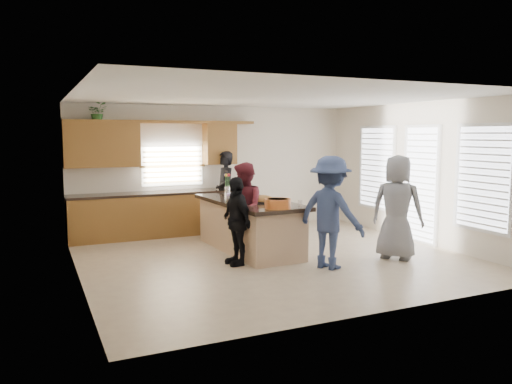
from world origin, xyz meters
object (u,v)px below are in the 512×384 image
island (249,227)px  woman_right_back (330,213)px  woman_left_back (225,192)px  woman_right_front (397,207)px  salad_bowl (278,203)px  woman_left_mid (244,210)px  woman_left_front (236,221)px

island → woman_right_back: bearing=-70.3°
woman_left_back → woman_right_front: woman_right_front is taller
island → salad_bowl: bearing=-92.2°
salad_bowl → woman_right_back: 0.88m
woman_left_mid → woman_right_back: woman_right_back is taller
salad_bowl → woman_left_back: (0.23, 3.05, -0.14)m
salad_bowl → island: bearing=90.8°
island → woman_left_back: woman_left_back is taller
woman_left_front → woman_right_back: (1.30, -0.83, 0.18)m
island → woman_right_front: 2.69m
woman_left_back → woman_left_mid: bearing=-8.9°
woman_left_front → woman_right_front: bearing=69.4°
woman_left_back → woman_left_mid: woman_left_back is taller
island → woman_right_back: (0.70, -1.67, 0.46)m
woman_left_front → woman_right_front: size_ratio=0.81×
woman_left_back → woman_right_back: bearing=11.0°
woman_right_back → woman_right_front: size_ratio=1.00×
salad_bowl → woman_left_back: size_ratio=0.24×
salad_bowl → woman_left_front: 0.75m
salad_bowl → woman_left_mid: size_ratio=0.26×
woman_left_back → woman_left_mid: size_ratio=1.07×
salad_bowl → woman_left_mid: (-0.28, 0.77, -0.20)m
island → woman_right_front: (2.08, -1.64, 0.46)m
island → salad_bowl: salad_bowl is taller
woman_left_back → woman_right_front: (1.84, -3.55, 0.01)m
woman_left_back → woman_right_back: (0.45, -3.59, 0.02)m
woman_left_front → woman_right_back: bearing=53.3°
salad_bowl → woman_right_front: 2.13m
woman_left_mid → woman_right_back: size_ratio=0.92×
salad_bowl → woman_right_back: bearing=-38.2°
woman_left_mid → island: bearing=165.9°
island → woman_left_mid: (-0.27, -0.36, 0.39)m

